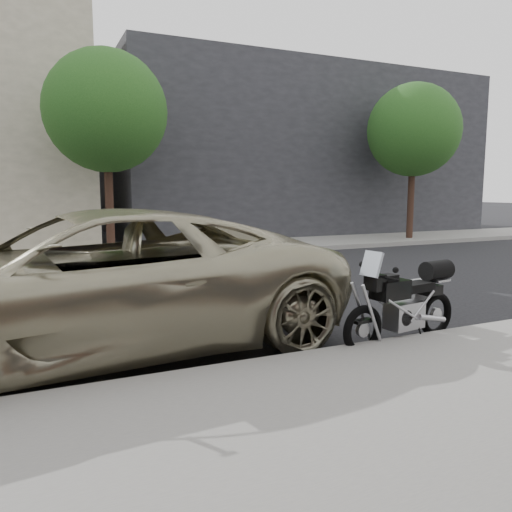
{
  "coord_description": "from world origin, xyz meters",
  "views": [
    {
      "loc": [
        4.06,
        8.8,
        1.99
      ],
      "look_at": [
        0.74,
        1.44,
        0.9
      ],
      "focal_mm": 35.0,
      "sensor_mm": 36.0,
      "label": 1
    }
  ],
  "objects": [
    {
      "name": "far_building_dark",
      "position": [
        -7.0,
        -13.5,
        3.5
      ],
      "size": [
        16.0,
        11.0,
        7.0
      ],
      "color": "#29292E",
      "rests_on": "ground"
    },
    {
      "name": "minivan",
      "position": [
        3.5,
        2.6,
        0.87
      ],
      "size": [
        6.5,
        3.39,
        1.75
      ],
      "primitive_type": "imported",
      "rotation": [
        0.0,
        0.0,
        1.65
      ],
      "color": "tan",
      "rests_on": "ground"
    },
    {
      "name": "motorcycle",
      "position": [
        -0.32,
        3.86,
        0.54
      ],
      "size": [
        1.97,
        0.82,
        1.25
      ],
      "rotation": [
        0.0,
        0.0,
        0.15
      ],
      "color": "black",
      "rests_on": "ground"
    },
    {
      "name": "street_tree_left",
      "position": [
        -9.0,
        -6.0,
        4.14
      ],
      "size": [
        3.4,
        3.4,
        5.7
      ],
      "color": "#372219",
      "rests_on": "far_sidewalk"
    },
    {
      "name": "street_tree_mid",
      "position": [
        2.0,
        -6.0,
        4.14
      ],
      "size": [
        3.4,
        3.4,
        5.7
      ],
      "color": "#372219",
      "rests_on": "far_sidewalk"
    },
    {
      "name": "ground",
      "position": [
        0.0,
        0.0,
        0.0
      ],
      "size": [
        120.0,
        120.0,
        0.0
      ],
      "primitive_type": "plane",
      "color": "black",
      "rests_on": "ground"
    },
    {
      "name": "far_sidewalk",
      "position": [
        0.0,
        -6.5,
        0.07
      ],
      "size": [
        44.0,
        3.0,
        0.15
      ],
      "primitive_type": "cube",
      "color": "gray",
      "rests_on": "ground"
    }
  ]
}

